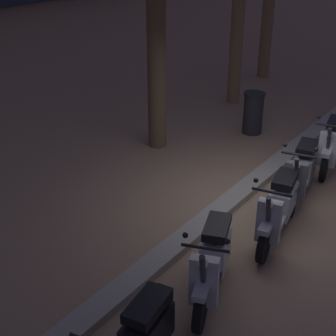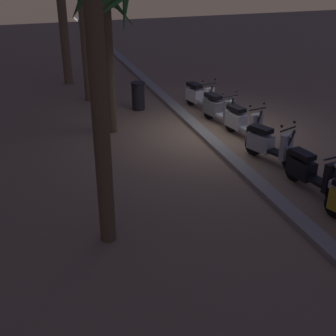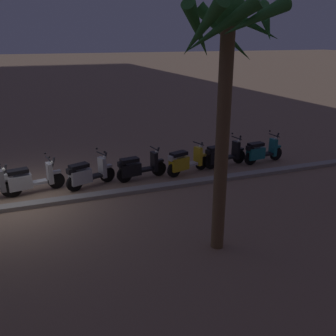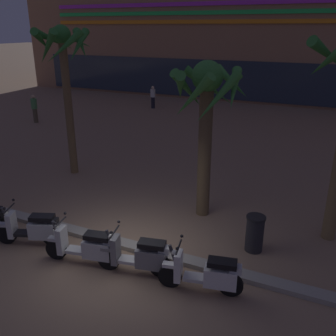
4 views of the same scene
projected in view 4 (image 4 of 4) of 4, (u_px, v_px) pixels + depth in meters
ground_plane at (122, 254)px, 9.22m from camera, size 200.00×200.00×0.00m
curb_strip at (128, 245)px, 9.48m from camera, size 60.00×0.36×0.12m
scooter_silver_second_in_line at (33, 229)px, 9.48m from camera, size 1.64×0.83×1.17m
scooter_silver_far_back at (86, 247)px, 8.71m from camera, size 1.81×0.68×1.17m
scooter_grey_mid_front at (140, 256)px, 8.34m from camera, size 1.74×0.68×1.17m
scooter_white_last_in_row at (207, 274)px, 7.76m from camera, size 1.80×0.69×1.17m
palm_tree_far_corner at (64, 60)px, 12.95m from camera, size 2.12×2.09×5.36m
palm_tree_mid_walkway at (207, 104)px, 10.07m from camera, size 2.29×2.26×4.48m
pedestrian_strolling_near_curb at (34, 108)px, 21.59m from camera, size 0.34×0.34×1.62m
pedestrian_window_shopping at (153, 97)px, 25.45m from camera, size 0.34×0.34×1.51m
litter_bin at (255, 233)px, 9.23m from camera, size 0.48×0.48×0.95m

